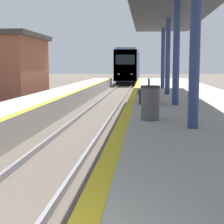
# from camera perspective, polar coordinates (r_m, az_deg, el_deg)

# --- Properties ---
(train) EXTENTS (2.62, 18.47, 4.37)m
(train) POSITION_cam_1_polar(r_m,az_deg,el_deg) (50.94, 2.56, 7.00)
(train) COLOR black
(train) RESTS_ON ground
(station_canopy) EXTENTS (3.53, 25.46, 3.96)m
(station_canopy) POSITION_cam_1_polar(r_m,az_deg,el_deg) (14.02, 9.94, 16.42)
(station_canopy) COLOR navy
(station_canopy) RESTS_ON platform_right
(trash_bin) EXTENTS (0.52, 0.52, 0.92)m
(trash_bin) POSITION_cam_1_polar(r_m,az_deg,el_deg) (9.98, 5.83, 1.40)
(trash_bin) COLOR #4C4C51
(trash_bin) RESTS_ON platform_right
(bench) EXTENTS (0.44, 1.70, 0.92)m
(bench) POSITION_cam_1_polar(r_m,az_deg,el_deg) (14.58, 5.13, 3.32)
(bench) COLOR #28282D
(bench) RESTS_ON platform_right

